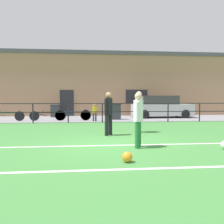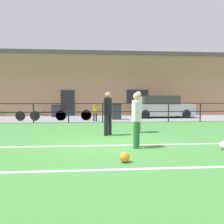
{
  "view_description": "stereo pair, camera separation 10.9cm",
  "coord_description": "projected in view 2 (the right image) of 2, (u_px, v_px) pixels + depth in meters",
  "views": [
    {
      "loc": [
        -0.64,
        -7.19,
        1.43
      ],
      "look_at": [
        0.39,
        3.99,
        0.74
      ],
      "focal_mm": 35.85,
      "sensor_mm": 36.0,
      "label": 1
    },
    {
      "loc": [
        -0.53,
        -7.2,
        1.43
      ],
      "look_at": [
        0.39,
        3.99,
        0.74
      ],
      "focal_mm": 35.85,
      "sensor_mm": 36.0,
      "label": 2
    }
  ],
  "objects": [
    {
      "name": "trash_bin_1",
      "position": [
        56.0,
        111.0,
        16.93
      ],
      "size": [
        0.65,
        0.55,
        0.94
      ],
      "color": "#33383D",
      "rests_on": "pavement_strip"
    },
    {
      "name": "soccer_ball_match",
      "position": [
        224.0,
        145.0,
        6.25
      ],
      "size": [
        0.24,
        0.24,
        0.24
      ],
      "primitive_type": "sphere",
      "color": "white",
      "rests_on": "ground"
    },
    {
      "name": "bicycle_parked_3",
      "position": [
        73.0,
        115.0,
        14.28
      ],
      "size": [
        2.24,
        0.04,
        0.73
      ],
      "color": "black",
      "rests_on": "pavement_strip"
    },
    {
      "name": "pavement_strip",
      "position": [
        101.0,
        119.0,
        15.74
      ],
      "size": [
        48.0,
        5.0,
        0.02
      ],
      "primitive_type": "cube",
      "color": "gray",
      "rests_on": "ground"
    },
    {
      "name": "parked_car_red",
      "position": [
        162.0,
        107.0,
        16.47
      ],
      "size": [
        4.32,
        1.85,
        1.6
      ],
      "color": "#B7B7BC",
      "rests_on": "pavement_strip"
    },
    {
      "name": "field_line_touchline",
      "position": [
        111.0,
        145.0,
        6.79
      ],
      "size": [
        36.0,
        0.11,
        0.0
      ],
      "primitive_type": "cube",
      "color": "white",
      "rests_on": "ground"
    },
    {
      "name": "soccer_ball_spare",
      "position": [
        125.0,
        157.0,
        5.0
      ],
      "size": [
        0.24,
        0.24,
        0.24
      ],
      "primitive_type": "sphere",
      "color": "orange",
      "rests_on": "ground"
    },
    {
      "name": "field_line_hash",
      "position": [
        120.0,
        169.0,
        4.49
      ],
      "size": [
        36.0,
        0.11,
        0.0
      ],
      "primitive_type": "cube",
      "color": "white",
      "rests_on": "ground"
    },
    {
      "name": "spectator_child",
      "position": [
        95.0,
        111.0,
        13.81
      ],
      "size": [
        0.28,
        0.19,
        1.08
      ],
      "rotation": [
        0.0,
        0.0,
        3.51
      ],
      "color": "#232D4C",
      "rests_on": "pavement_strip"
    },
    {
      "name": "clubhouse_facade",
      "position": [
        100.0,
        84.0,
        19.26
      ],
      "size": [
        28.0,
        2.56,
        5.27
      ],
      "color": "#A37A5B",
      "rests_on": "ground"
    },
    {
      "name": "player_winger",
      "position": [
        137.0,
        117.0,
        6.45
      ],
      "size": [
        0.28,
        0.41,
        1.59
      ],
      "rotation": [
        0.0,
        0.0,
        4.33
      ],
      "color": "#237038",
      "rests_on": "ground"
    },
    {
      "name": "perimeter_fence",
      "position": [
        103.0,
        110.0,
        13.21
      ],
      "size": [
        36.07,
        0.07,
        1.15
      ],
      "color": "black",
      "rests_on": "ground"
    },
    {
      "name": "player_striker",
      "position": [
        138.0,
        109.0,
        9.33
      ],
      "size": [
        0.3,
        0.47,
        1.72
      ],
      "rotation": [
        0.0,
        0.0,
        1.5
      ],
      "color": "red",
      "rests_on": "ground"
    },
    {
      "name": "trash_bin_0",
      "position": [
        116.0,
        111.0,
        14.94
      ],
      "size": [
        0.64,
        0.54,
        1.05
      ],
      "color": "#33383D",
      "rests_on": "pavement_strip"
    },
    {
      "name": "player_goalkeeper",
      "position": [
        108.0,
        111.0,
        8.59
      ],
      "size": [
        0.33,
        0.37,
        1.66
      ],
      "rotation": [
        0.0,
        0.0,
        0.86
      ],
      "color": "black",
      "rests_on": "ground"
    },
    {
      "name": "bicycle_parked_0",
      "position": [
        7.0,
        116.0,
        13.94
      ],
      "size": [
        2.26,
        0.04,
        0.71
      ],
      "color": "black",
      "rests_on": "pavement_strip"
    },
    {
      "name": "bicycle_parked_4",
      "position": [
        74.0,
        115.0,
        14.28
      ],
      "size": [
        2.27,
        0.04,
        0.77
      ],
      "color": "black",
      "rests_on": "pavement_strip"
    },
    {
      "name": "bicycle_parked_2",
      "position": [
        48.0,
        116.0,
        14.15
      ],
      "size": [
        2.22,
        0.04,
        0.71
      ],
      "color": "black",
      "rests_on": "pavement_strip"
    },
    {
      "name": "ground",
      "position": [
        110.0,
        143.0,
        7.29
      ],
      "size": [
        60.0,
        44.0,
        0.04
      ],
      "primitive_type": "cube",
      "color": "#42843D"
    }
  ]
}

